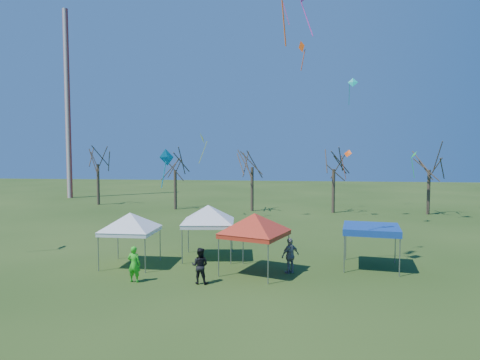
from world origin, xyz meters
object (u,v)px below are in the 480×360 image
Objects in this scene: tent_white_west at (130,216)px; tent_white_mid at (208,209)px; tree_4 at (430,154)px; tent_red at (255,217)px; tree_2 at (252,151)px; tent_blue at (371,229)px; person_grey at (290,256)px; tree_0 at (97,150)px; person_green at (134,264)px; radio_mast at (68,105)px; tree_1 at (175,156)px; person_dark at (200,266)px; tree_3 at (334,154)px.

tent_white_mid is (3.96, 2.17, 0.19)m from tent_white_west.
tree_4 is 27.56m from tent_red.
tree_2 is 23.13m from tent_blue.
tree_4 reaches higher than person_grey.
tree_0 is 1.03× the size of tree_2.
tree_4 is 23.08m from tent_blue.
tree_0 is at bearing 170.76° from tree_2.
tree_0 is 32.40m from person_green.
radio_mast is 3.06× the size of tree_2.
person_grey is (-13.65, -22.36, -5.13)m from tree_4.
tree_0 is 34.68m from person_grey.
tree_4 is at bearing -127.13° from person_green.
tree_2 is (8.40, -0.27, 0.50)m from tree_1.
tree_1 reaches higher than person_dark.
tent_blue is (34.06, -30.75, -10.39)m from radio_mast.
tent_red is at bearing -136.46° from person_dark.
radio_mast is at bearing 159.43° from tree_2.
tree_1 is 8.42m from tree_2.
tent_white_mid is at bearing -79.67° from person_dark.
tent_white_mid is (-18.49, -19.73, -3.10)m from tree_4.
radio_mast is 6.44× the size of tent_white_west.
radio_mast is 43.92m from tent_red.
tree_0 reaches higher than person_dark.
tent_white_mid is 6.07m from person_green.
tent_white_west is at bearing -56.76° from radio_mast.
person_dark is at bearing -56.88° from tree_0.
person_dark is at bearing -90.51° from tree_2.
tree_3 is at bearing -112.13° from person_green.
person_grey is at bearing -100.92° from tree_3.
tree_0 reaches higher than tree_4.
tree_0 is at bearing 138.11° from tent_blue.
tree_1 is 4.33× the size of person_dark.
tree_0 is 2.04× the size of tent_white_mid.
tree_1 is 26.62m from person_grey.
tree_1 is at bearing -75.58° from person_green.
tree_1 is at bearing 178.58° from tree_4.
tree_0 is 29.33m from tent_white_mid.
tree_4 is (26.12, -0.65, 0.27)m from tree_1.
tree_1 reaches higher than tent_white_mid.
person_green is (-11.84, -24.81, -5.20)m from tree_3.
tent_white_mid is 2.34× the size of person_green.
person_grey is (22.56, -25.74, -5.56)m from tree_0.
tent_red is (27.86, -32.58, -9.56)m from radio_mast.
tree_2 reaches higher than tent_white_west.
tree_3 reaches higher than tree_1.
tent_white_mid is 1.24× the size of tent_blue.
tree_2 is at bearing -9.24° from tree_0.
tent_white_west is (-4.73, -22.27, -3.53)m from tree_2.
radio_mast reaches higher than tent_red.
person_green is at bearing -97.80° from tree_2.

